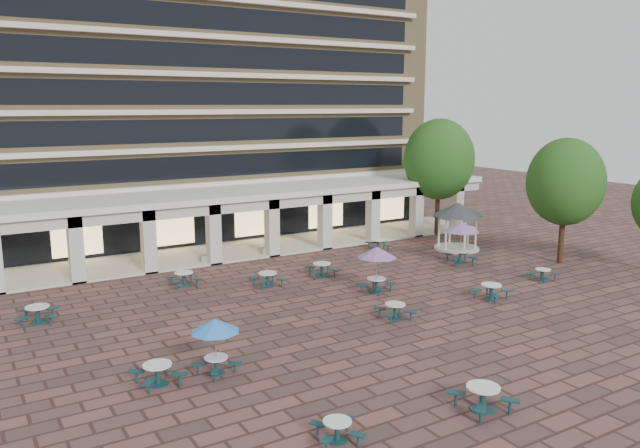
# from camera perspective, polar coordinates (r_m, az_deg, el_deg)

# --- Properties ---
(ground) EXTENTS (120.00, 120.00, 0.00)m
(ground) POSITION_cam_1_polar(r_m,az_deg,el_deg) (31.63, 2.40, -7.97)
(ground) COLOR brown
(ground) RESTS_ON ground
(apartment_building) EXTENTS (40.00, 15.50, 25.20)m
(apartment_building) POSITION_cam_1_polar(r_m,az_deg,el_deg) (53.11, -13.22, 13.17)
(apartment_building) COLOR #A1885B
(apartment_building) RESTS_ON ground
(retail_arcade) EXTENTS (42.00, 6.60, 4.40)m
(retail_arcade) POSITION_cam_1_polar(r_m,az_deg,el_deg) (43.65, -8.33, 1.25)
(retail_arcade) COLOR white
(retail_arcade) RESTS_ON ground
(picnic_table_0) EXTENTS (1.76, 1.76, 0.68)m
(picnic_table_0) POSITION_cam_1_polar(r_m,az_deg,el_deg) (20.16, 1.59, -18.21)
(picnic_table_0) COLOR #153A3F
(picnic_table_0) RESTS_ON ground
(picnic_table_1) EXTENTS (2.02, 2.02, 0.86)m
(picnic_table_1) POSITION_cam_1_polar(r_m,az_deg,el_deg) (22.54, 14.66, -14.97)
(picnic_table_1) COLOR #153A3F
(picnic_table_1) RESTS_ON ground
(picnic_table_2) EXTENTS (1.86, 1.86, 0.75)m
(picnic_table_2) POSITION_cam_1_polar(r_m,az_deg,el_deg) (30.63, 6.89, -7.79)
(picnic_table_2) COLOR #153A3F
(picnic_table_2) RESTS_ON ground
(picnic_table_3) EXTENTS (1.56, 1.56, 0.68)m
(picnic_table_3) POSITION_cam_1_polar(r_m,az_deg,el_deg) (39.16, 19.70, -4.28)
(picnic_table_3) COLOR #153A3F
(picnic_table_3) RESTS_ON ground
(picnic_table_4) EXTENTS (1.91, 1.91, 2.20)m
(picnic_table_4) POSITION_cam_1_polar(r_m,az_deg,el_deg) (24.33, -9.56, -9.32)
(picnic_table_4) COLOR #153A3F
(picnic_table_4) RESTS_ON ground
(picnic_table_5) EXTENTS (1.95, 1.95, 0.81)m
(picnic_table_5) POSITION_cam_1_polar(r_m,az_deg,el_deg) (24.40, -14.63, -12.99)
(picnic_table_5) COLOR #153A3F
(picnic_table_5) RESTS_ON ground
(picnic_table_6) EXTENTS (2.21, 2.21, 2.55)m
(picnic_table_6) POSITION_cam_1_polar(r_m,az_deg,el_deg) (34.29, 5.22, -2.74)
(picnic_table_6) COLOR #153A3F
(picnic_table_6) RESTS_ON ground
(picnic_table_7) EXTENTS (2.08, 2.08, 0.81)m
(picnic_table_7) POSITION_cam_1_polar(r_m,az_deg,el_deg) (34.57, 15.38, -5.86)
(picnic_table_7) COLOR #153A3F
(picnic_table_7) RESTS_ON ground
(picnic_table_8) EXTENTS (2.14, 2.14, 0.82)m
(picnic_table_8) POSITION_cam_1_polar(r_m,az_deg,el_deg) (32.69, -24.41, -7.42)
(picnic_table_8) COLOR #153A3F
(picnic_table_8) RESTS_ON ground
(picnic_table_9) EXTENTS (1.84, 1.84, 0.80)m
(picnic_table_9) POSITION_cam_1_polar(r_m,az_deg,el_deg) (36.59, -12.33, -4.81)
(picnic_table_9) COLOR #153A3F
(picnic_table_9) RESTS_ON ground
(picnic_table_10) EXTENTS (2.06, 2.06, 0.81)m
(picnic_table_10) POSITION_cam_1_polar(r_m,az_deg,el_deg) (37.70, 0.17, -4.08)
(picnic_table_10) COLOR #153A3F
(picnic_table_10) RESTS_ON ground
(picnic_table_11) EXTENTS (2.37, 2.37, 2.74)m
(picnic_table_11) POSITION_cam_1_polar(r_m,az_deg,el_deg) (41.36, 12.80, -0.39)
(picnic_table_11) COLOR #153A3F
(picnic_table_11) RESTS_ON ground
(picnic_table_12) EXTENTS (1.82, 1.82, 0.81)m
(picnic_table_12) POSITION_cam_1_polar(r_m,az_deg,el_deg) (35.75, -4.80, -4.96)
(picnic_table_12) COLOR #153A3F
(picnic_table_12) RESTS_ON ground
(picnic_table_13) EXTENTS (2.11, 2.11, 0.78)m
(picnic_table_13) POSITION_cam_1_polar(r_m,az_deg,el_deg) (44.57, 5.35, -1.81)
(picnic_table_13) COLOR #153A3F
(picnic_table_13) RESTS_ON ground
(gazebo) EXTENTS (3.59, 3.59, 3.35)m
(gazebo) POSITION_cam_1_polar(r_m,az_deg,el_deg) (45.33, 12.50, 0.84)
(gazebo) COLOR beige
(gazebo) RESTS_ON ground
(tree_east_a) EXTENTS (4.90, 4.90, 8.16)m
(tree_east_a) POSITION_cam_1_polar(r_m,az_deg,el_deg) (42.99, 21.54, 3.59)
(tree_east_a) COLOR #422A1A
(tree_east_a) RESTS_ON ground
(tree_east_c) EXTENTS (5.50, 5.50, 9.17)m
(tree_east_c) POSITION_cam_1_polar(r_m,az_deg,el_deg) (49.82, 10.83, 5.82)
(tree_east_c) COLOR #422A1A
(tree_east_c) RESTS_ON ground
(planter_left) EXTENTS (1.50, 0.78, 1.26)m
(planter_left) POSITION_cam_1_polar(r_m,az_deg,el_deg) (41.64, -9.93, -2.77)
(planter_left) COLOR #969791
(planter_left) RESTS_ON ground
(planter_right) EXTENTS (1.50, 0.71, 1.29)m
(planter_right) POSITION_cam_1_polar(r_m,az_deg,el_deg) (43.35, -4.51, -2.07)
(planter_right) COLOR #969791
(planter_right) RESTS_ON ground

